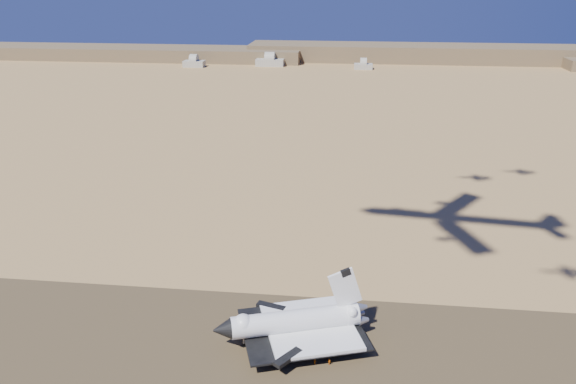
# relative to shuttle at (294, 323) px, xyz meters

# --- Properties ---
(ground) EXTENTS (1200.00, 1200.00, 0.00)m
(ground) POSITION_rel_shuttle_xyz_m (-16.50, -2.54, -5.60)
(ground) COLOR tan
(ground) RESTS_ON ground
(runway) EXTENTS (600.00, 50.00, 0.06)m
(runway) POSITION_rel_shuttle_xyz_m (-16.50, -2.54, -5.57)
(runway) COLOR brown
(runway) RESTS_ON ground
(ridgeline) EXTENTS (960.00, 90.00, 18.00)m
(ridgeline) POSITION_rel_shuttle_xyz_m (48.81, 524.77, 2.03)
(ridgeline) COLOR olive
(ridgeline) RESTS_ON ground
(hangars) EXTENTS (200.50, 29.50, 30.00)m
(hangars) POSITION_rel_shuttle_xyz_m (-80.50, 475.90, -0.77)
(hangars) COLOR #A09C8D
(hangars) RESTS_ON ground
(shuttle) EXTENTS (42.75, 34.35, 20.82)m
(shuttle) POSITION_rel_shuttle_xyz_m (0.00, 0.00, 0.00)
(shuttle) COLOR white
(shuttle) RESTS_ON runway
(crew_a) EXTENTS (0.62, 0.75, 1.77)m
(crew_a) POSITION_rel_shuttle_xyz_m (3.99, -7.63, -4.65)
(crew_a) COLOR orange
(crew_a) RESTS_ON runway
(crew_b) EXTENTS (0.74, 0.87, 1.56)m
(crew_b) POSITION_rel_shuttle_xyz_m (6.35, -9.11, -4.76)
(crew_b) COLOR orange
(crew_b) RESTS_ON runway
(crew_c) EXTENTS (1.16, 0.97, 1.76)m
(crew_c) POSITION_rel_shuttle_xyz_m (9.99, -9.06, -4.65)
(crew_c) COLOR orange
(crew_c) RESTS_ON runway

